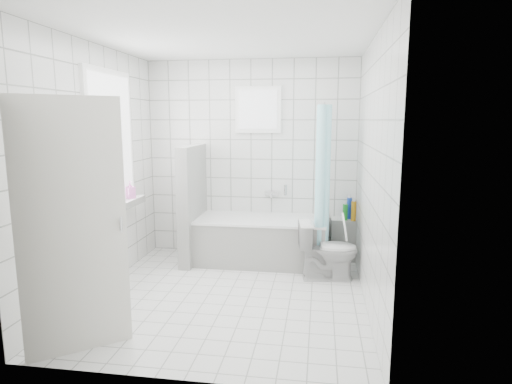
# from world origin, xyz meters

# --- Properties ---
(ground) EXTENTS (3.00, 3.00, 0.00)m
(ground) POSITION_xyz_m (0.00, 0.00, 0.00)
(ground) COLOR white
(ground) RESTS_ON ground
(ceiling) EXTENTS (3.00, 3.00, 0.00)m
(ceiling) POSITION_xyz_m (0.00, 0.00, 2.60)
(ceiling) COLOR white
(ceiling) RESTS_ON ground
(wall_back) EXTENTS (2.80, 0.02, 2.60)m
(wall_back) POSITION_xyz_m (0.00, 1.50, 1.30)
(wall_back) COLOR white
(wall_back) RESTS_ON ground
(wall_front) EXTENTS (2.80, 0.02, 2.60)m
(wall_front) POSITION_xyz_m (0.00, -1.50, 1.30)
(wall_front) COLOR white
(wall_front) RESTS_ON ground
(wall_left) EXTENTS (0.02, 3.00, 2.60)m
(wall_left) POSITION_xyz_m (-1.40, 0.00, 1.30)
(wall_left) COLOR white
(wall_left) RESTS_ON ground
(wall_right) EXTENTS (0.02, 3.00, 2.60)m
(wall_right) POSITION_xyz_m (1.40, 0.00, 1.30)
(wall_right) COLOR white
(wall_right) RESTS_ON ground
(window_left) EXTENTS (0.01, 0.90, 1.40)m
(window_left) POSITION_xyz_m (-1.35, 0.30, 1.60)
(window_left) COLOR white
(window_left) RESTS_ON wall_left
(window_back) EXTENTS (0.50, 0.01, 0.50)m
(window_back) POSITION_xyz_m (0.10, 1.46, 1.95)
(window_back) COLOR white
(window_back) RESTS_ON wall_back
(window_sill) EXTENTS (0.18, 1.02, 0.08)m
(window_sill) POSITION_xyz_m (-1.31, 0.30, 0.86)
(window_sill) COLOR white
(window_sill) RESTS_ON wall_left
(door) EXTENTS (0.65, 0.53, 2.00)m
(door) POSITION_xyz_m (-0.94, -1.23, 1.00)
(door) COLOR silver
(door) RESTS_ON ground
(bathtub) EXTENTS (1.64, 0.77, 0.58)m
(bathtub) POSITION_xyz_m (0.19, 1.12, 0.29)
(bathtub) COLOR white
(bathtub) RESTS_ON ground
(partition_wall) EXTENTS (0.15, 0.85, 1.50)m
(partition_wall) POSITION_xyz_m (-0.70, 1.07, 0.75)
(partition_wall) COLOR white
(partition_wall) RESTS_ON ground
(tiled_ledge) EXTENTS (0.40, 0.24, 0.55)m
(tiled_ledge) POSITION_xyz_m (1.28, 1.38, 0.28)
(tiled_ledge) COLOR white
(tiled_ledge) RESTS_ON ground
(toilet) EXTENTS (0.71, 0.46, 0.69)m
(toilet) POSITION_xyz_m (1.03, 0.65, 0.34)
(toilet) COLOR silver
(toilet) RESTS_ON ground
(curtain_rod) EXTENTS (0.02, 0.80, 0.02)m
(curtain_rod) POSITION_xyz_m (0.95, 1.10, 2.00)
(curtain_rod) COLOR silver
(curtain_rod) RESTS_ON wall_back
(shower_curtain) EXTENTS (0.14, 0.48, 1.78)m
(shower_curtain) POSITION_xyz_m (0.95, 0.97, 1.10)
(shower_curtain) COLOR #50DEEC
(shower_curtain) RESTS_ON curtain_rod
(tub_faucet) EXTENTS (0.18, 0.06, 0.06)m
(tub_faucet) POSITION_xyz_m (0.29, 1.46, 0.85)
(tub_faucet) COLOR silver
(tub_faucet) RESTS_ON wall_back
(sill_bottles) EXTENTS (0.19, 0.77, 0.29)m
(sill_bottles) POSITION_xyz_m (-1.30, 0.16, 1.01)
(sill_bottles) COLOR #359AF2
(sill_bottles) RESTS_ON window_sill
(ledge_bottles) EXTENTS (0.17, 0.17, 0.28)m
(ledge_bottles) POSITION_xyz_m (1.31, 1.33, 0.67)
(ledge_bottles) COLOR orange
(ledge_bottles) RESTS_ON tiled_ledge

